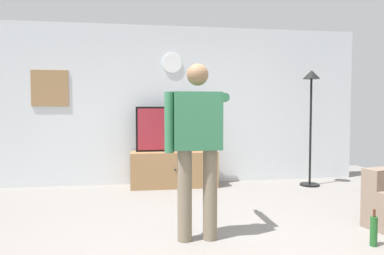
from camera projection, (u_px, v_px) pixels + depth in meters
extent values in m
plane|color=gray|center=(215.00, 246.00, 3.31)|extent=(8.40, 8.40, 0.00)
cube|color=silver|center=(179.00, 105.00, 6.16)|extent=(6.40, 0.10, 2.70)
cube|color=#997047|center=(174.00, 169.00, 5.85)|extent=(1.41, 0.45, 0.58)
sphere|color=black|center=(175.00, 170.00, 5.61)|extent=(0.04, 0.04, 0.04)
cube|color=black|center=(174.00, 129.00, 5.86)|extent=(1.24, 0.06, 0.74)
cube|color=maroon|center=(174.00, 129.00, 5.83)|extent=(1.18, 0.01, 0.68)
cylinder|color=white|center=(172.00, 63.00, 6.04)|extent=(0.33, 0.03, 0.33)
cube|color=#997047|center=(50.00, 88.00, 5.78)|extent=(0.58, 0.04, 0.59)
cylinder|color=black|center=(310.00, 185.00, 5.94)|extent=(0.32, 0.32, 0.03)
cylinder|color=black|center=(310.00, 132.00, 5.90)|extent=(0.04, 0.04, 1.75)
cone|color=black|center=(311.00, 74.00, 5.85)|extent=(0.28, 0.28, 0.14)
cylinder|color=#7A6B56|center=(185.00, 195.00, 3.43)|extent=(0.14, 0.14, 0.89)
cylinder|color=#7A6B56|center=(210.00, 194.00, 3.46)|extent=(0.14, 0.14, 0.89)
cube|color=#33724C|center=(198.00, 121.00, 3.41)|extent=(0.46, 0.22, 0.55)
sphere|color=#8C6647|center=(198.00, 75.00, 3.38)|extent=(0.21, 0.21, 0.21)
cylinder|color=#33724C|center=(169.00, 122.00, 3.37)|extent=(0.09, 0.09, 0.58)
cylinder|color=#33724C|center=(219.00, 98.00, 3.72)|extent=(0.09, 0.58, 0.09)
cube|color=white|center=(212.00, 99.00, 4.04)|extent=(0.04, 0.12, 0.04)
cylinder|color=#1E5923|center=(374.00, 231.00, 3.30)|extent=(0.07, 0.07, 0.28)
cylinder|color=#4C2814|center=(374.00, 213.00, 3.30)|extent=(0.02, 0.02, 0.07)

